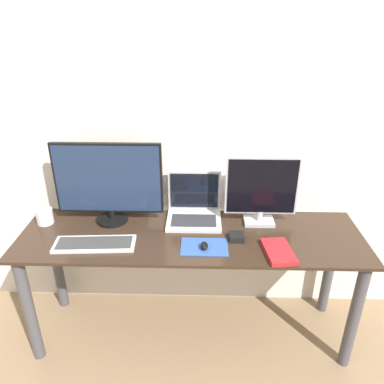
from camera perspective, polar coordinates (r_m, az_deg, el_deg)
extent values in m
plane|color=#8C7051|center=(2.34, -0.37, -25.20)|extent=(12.00, 12.00, 0.00)
cube|color=silver|center=(2.16, 0.09, 10.59)|extent=(7.00, 0.05, 2.50)
cube|color=#332319|center=(2.07, -0.17, -6.73)|extent=(1.88, 0.55, 0.02)
cylinder|color=#47474C|center=(2.32, -23.59, -16.18)|extent=(0.06, 0.06, 0.70)
cylinder|color=#47474C|center=(2.28, 23.47, -17.04)|extent=(0.06, 0.06, 0.70)
cylinder|color=#47474C|center=(2.63, -19.92, -10.05)|extent=(0.06, 0.06, 0.70)
cylinder|color=#47474C|center=(2.59, 20.24, -10.68)|extent=(0.06, 0.06, 0.70)
cylinder|color=black|center=(2.24, -12.04, -4.05)|extent=(0.18, 0.18, 0.02)
cylinder|color=black|center=(2.23, -12.13, -3.24)|extent=(0.04, 0.04, 0.05)
cube|color=black|center=(2.13, -12.65, 2.03)|extent=(0.61, 0.02, 0.41)
cube|color=#1E2D4C|center=(2.12, -12.73, 1.88)|extent=(0.58, 0.01, 0.39)
cube|color=#B2B2B7|center=(2.21, 10.14, -4.39)|extent=(0.17, 0.12, 0.02)
cylinder|color=#B2B2B7|center=(2.19, 10.21, -3.53)|extent=(0.04, 0.04, 0.06)
cube|color=#B2B2B7|center=(2.11, 10.59, 0.96)|extent=(0.40, 0.02, 0.34)
cube|color=black|center=(2.10, 10.64, 0.80)|extent=(0.38, 0.01, 0.32)
cube|color=silver|center=(2.18, 0.29, -4.34)|extent=(0.31, 0.25, 0.02)
cube|color=#2D2D33|center=(2.16, 0.28, -4.35)|extent=(0.26, 0.14, 0.00)
cube|color=silver|center=(2.24, 0.37, 0.30)|extent=(0.31, 0.01, 0.25)
cube|color=black|center=(2.23, 0.37, 0.19)|extent=(0.28, 0.00, 0.22)
cube|color=silver|center=(2.04, -14.61, -7.68)|extent=(0.43, 0.17, 0.02)
cube|color=#383838|center=(2.04, -14.64, -7.47)|extent=(0.39, 0.14, 0.00)
cube|color=#2D519E|center=(1.97, 1.89, -8.34)|extent=(0.24, 0.16, 0.00)
ellipsoid|color=black|center=(1.94, 1.87, -8.19)|extent=(0.04, 0.06, 0.03)
cube|color=red|center=(1.96, 13.05, -8.83)|extent=(0.16, 0.24, 0.02)
cube|color=white|center=(1.96, 13.05, -8.83)|extent=(0.15, 0.23, 0.02)
cylinder|color=white|center=(2.32, -21.54, -3.47)|extent=(0.09, 0.09, 0.09)
cube|color=black|center=(2.03, 6.80, -6.80)|extent=(0.08, 0.08, 0.03)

